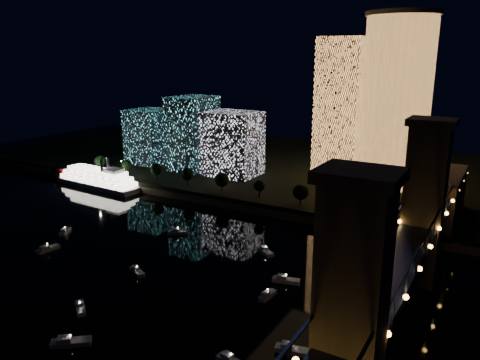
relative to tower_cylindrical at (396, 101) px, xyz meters
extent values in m
plane|color=black|center=(-34.95, -141.12, -45.88)|extent=(520.00, 520.00, 0.00)
cube|color=black|center=(-34.95, 18.88, -43.38)|extent=(420.00, 160.00, 5.00)
cube|color=#6B5E4C|center=(-34.95, -59.12, -44.38)|extent=(420.00, 6.00, 3.00)
cylinder|color=#EC974B|center=(0.00, 0.00, -1.13)|extent=(32.00, 32.00, 79.50)
cylinder|color=#6B5E4C|center=(0.00, 0.00, 39.63)|extent=(34.00, 34.00, 2.00)
cube|color=#EC974B|center=(-28.82, 6.01, -5.34)|extent=(22.34, 22.34, 71.07)
cube|color=white|center=(-77.37, -22.90, -24.12)|extent=(27.23, 23.04, 33.51)
cube|color=#52D3E1|center=(-103.65, -22.16, -20.72)|extent=(20.16, 26.21, 40.32)
cube|color=white|center=(-110.44, -13.68, -29.72)|extent=(22.31, 20.28, 22.31)
cube|color=#52D3E1|center=(-135.03, -21.63, -25.21)|extent=(22.38, 24.62, 31.34)
cube|color=#171F4B|center=(30.05, -141.12, -27.88)|extent=(10.00, 260.00, 2.00)
cube|color=#6B5E4C|center=(30.05, -91.12, -21.88)|extent=(11.00, 9.00, 48.00)
cube|color=#6B5E4C|center=(30.05, -161.12, -21.88)|extent=(11.00, 9.00, 48.00)
cube|color=#6B5E4C|center=(30.05, -91.12, 3.12)|extent=(13.00, 11.00, 2.00)
cube|color=#6B5E4C|center=(30.05, -161.12, 3.12)|extent=(13.00, 11.00, 2.00)
cube|color=#171F4B|center=(25.05, -141.12, -20.88)|extent=(0.50, 150.00, 0.50)
cube|color=#171F4B|center=(35.05, -141.12, -20.88)|extent=(0.50, 150.00, 0.50)
cube|color=#6B5E4C|center=(30.05, -41.12, -34.38)|extent=(12.00, 40.00, 23.00)
cube|color=#171F4B|center=(25.05, -153.12, -24.38)|extent=(0.50, 0.50, 7.00)
cube|color=#171F4B|center=(25.05, -129.12, -24.38)|extent=(0.50, 0.50, 7.00)
cube|color=#171F4B|center=(25.05, -105.12, -24.38)|extent=(0.50, 0.50, 7.00)
cube|color=#171F4B|center=(25.05, -81.12, -24.38)|extent=(0.50, 0.50, 7.00)
sphere|color=#FAA437|center=(24.55, -141.12, -26.08)|extent=(1.20, 1.20, 1.20)
sphere|color=#FAA437|center=(24.55, -96.12, -26.08)|extent=(1.20, 1.20, 1.20)
sphere|color=#FAA437|center=(24.55, -51.12, -26.08)|extent=(1.20, 1.20, 1.20)
cube|color=silver|center=(-134.43, -65.41, -44.57)|extent=(52.64, 14.66, 2.60)
cube|color=white|center=(-134.43, -65.41, -42.08)|extent=(48.25, 13.35, 2.39)
cube|color=white|center=(-134.43, -65.41, -39.69)|extent=(43.86, 12.04, 2.39)
cube|color=white|center=(-134.43, -65.41, -37.30)|extent=(37.30, 10.61, 2.39)
cube|color=silver|center=(-121.43, -66.09, -35.24)|extent=(9.01, 6.96, 1.95)
cylinder|color=black|center=(-128.05, -67.92, -32.86)|extent=(1.52, 1.52, 6.51)
cylinder|color=black|center=(-127.82, -63.58, -32.86)|extent=(1.52, 1.52, 6.51)
cylinder|color=maroon|center=(-160.44, -64.04, -42.62)|extent=(8.10, 10.15, 7.60)
cube|color=silver|center=(-47.11, -131.28, -45.28)|extent=(7.66, 5.08, 1.20)
cube|color=silver|center=(-48.12, -130.84, -44.18)|extent=(3.11, 2.77, 1.00)
sphere|color=white|center=(-47.11, -131.28, -43.28)|extent=(0.36, 0.36, 0.36)
cube|color=silver|center=(-19.22, -96.53, -45.28)|extent=(7.86, 6.26, 1.20)
cube|color=silver|center=(-20.20, -95.91, -44.18)|extent=(3.37, 3.16, 1.00)
sphere|color=white|center=(-19.22, -96.53, -43.28)|extent=(0.36, 0.36, 0.36)
cube|color=silver|center=(-95.52, -118.98, -45.28)|extent=(6.01, 7.80, 1.20)
cube|color=silver|center=(-94.93, -119.96, -44.18)|extent=(3.07, 3.31, 1.00)
sphere|color=white|center=(-95.52, -118.98, -43.28)|extent=(0.36, 0.36, 0.36)
cube|color=silver|center=(-45.13, -155.76, -45.28)|extent=(7.20, 6.15, 1.20)
cube|color=silver|center=(-46.00, -155.12, -44.18)|extent=(3.15, 3.01, 1.00)
sphere|color=white|center=(-45.13, -155.76, -43.28)|extent=(0.36, 0.36, 0.36)
cube|color=silver|center=(-86.95, -133.57, -45.28)|extent=(3.77, 8.49, 1.20)
cube|color=silver|center=(-87.13, -134.79, -44.18)|extent=(2.52, 3.14, 1.00)
sphere|color=white|center=(-86.95, -133.57, -43.28)|extent=(0.36, 0.36, 0.36)
cube|color=silver|center=(-34.92, -167.65, -45.28)|extent=(9.16, 8.24, 1.20)
cube|color=silver|center=(-36.01, -168.54, -44.18)|extent=(4.08, 3.96, 1.00)
sphere|color=white|center=(-34.92, -167.65, -43.28)|extent=(0.36, 0.36, 0.36)
cube|color=silver|center=(-57.08, -97.28, -45.28)|extent=(7.85, 6.35, 1.20)
cube|color=silver|center=(-58.05, -97.92, -44.18)|extent=(3.38, 3.18, 1.00)
sphere|color=white|center=(-57.08, -97.28, -43.28)|extent=(0.36, 0.36, 0.36)
cube|color=silver|center=(0.92, -154.26, -44.18)|extent=(2.76, 2.19, 1.00)
sphere|color=white|center=(2.00, -154.40, -43.28)|extent=(0.36, 0.36, 0.36)
cube|color=silver|center=(12.13, -143.54, -45.28)|extent=(8.33, 4.17, 1.20)
cube|color=silver|center=(10.96, -143.80, -44.18)|extent=(3.16, 2.61, 1.00)
sphere|color=white|center=(12.13, -143.54, -43.28)|extent=(0.36, 0.36, 0.36)
cube|color=silver|center=(-4.55, -123.59, -45.28)|extent=(2.89, 7.19, 1.20)
cube|color=silver|center=(-4.65, -124.64, -44.18)|extent=(2.05, 2.61, 1.00)
sphere|color=white|center=(-4.55, -123.59, -43.28)|extent=(0.36, 0.36, 0.36)
cube|color=silver|center=(-3.96, -112.48, -45.28)|extent=(8.67, 4.46, 1.20)
cube|color=silver|center=(-5.17, -112.76, -44.18)|extent=(3.31, 2.76, 1.00)
sphere|color=white|center=(-3.96, -112.48, -43.28)|extent=(0.36, 0.36, 0.36)
cylinder|color=black|center=(-144.95, -53.12, -38.88)|extent=(0.70, 0.70, 4.00)
sphere|color=black|center=(-144.95, -53.12, -35.38)|extent=(6.24, 6.24, 6.24)
cylinder|color=black|center=(-124.95, -53.12, -38.88)|extent=(0.70, 0.70, 4.00)
sphere|color=black|center=(-124.95, -53.12, -35.38)|extent=(5.42, 5.42, 5.42)
cylinder|color=black|center=(-104.95, -53.12, -38.88)|extent=(0.70, 0.70, 4.00)
sphere|color=black|center=(-104.95, -53.12, -35.38)|extent=(6.37, 6.37, 6.37)
cylinder|color=black|center=(-84.95, -53.12, -38.88)|extent=(0.70, 0.70, 4.00)
sphere|color=black|center=(-84.95, -53.12, -35.38)|extent=(6.16, 6.16, 6.16)
cylinder|color=black|center=(-64.95, -53.12, -38.88)|extent=(0.70, 0.70, 4.00)
sphere|color=black|center=(-64.95, -53.12, -35.38)|extent=(6.77, 6.77, 6.77)
cylinder|color=black|center=(-44.95, -53.12, -38.88)|extent=(0.70, 0.70, 4.00)
sphere|color=black|center=(-44.95, -53.12, -35.38)|extent=(5.10, 5.10, 5.10)
cylinder|color=black|center=(-24.95, -53.12, -38.88)|extent=(0.70, 0.70, 4.00)
sphere|color=black|center=(-24.95, -53.12, -35.38)|extent=(6.98, 6.98, 6.98)
cylinder|color=black|center=(-4.95, -53.12, -38.88)|extent=(0.70, 0.70, 4.00)
sphere|color=black|center=(-4.95, -53.12, -35.38)|extent=(5.18, 5.18, 5.18)
cylinder|color=black|center=(15.05, -53.12, -38.88)|extent=(0.70, 0.70, 4.00)
sphere|color=black|center=(15.05, -53.12, -35.38)|extent=(5.13, 5.13, 5.13)
cylinder|color=black|center=(-134.95, -47.12, -38.38)|extent=(0.24, 0.24, 5.00)
sphere|color=#FFCC7F|center=(-134.95, -47.12, -35.58)|extent=(0.70, 0.70, 0.70)
cylinder|color=black|center=(-112.95, -47.12, -38.38)|extent=(0.24, 0.24, 5.00)
sphere|color=#FFCC7F|center=(-112.95, -47.12, -35.58)|extent=(0.70, 0.70, 0.70)
cylinder|color=black|center=(-90.95, -47.12, -38.38)|extent=(0.24, 0.24, 5.00)
sphere|color=#FFCC7F|center=(-90.95, -47.12, -35.58)|extent=(0.70, 0.70, 0.70)
cylinder|color=black|center=(-68.95, -47.12, -38.38)|extent=(0.24, 0.24, 5.00)
sphere|color=#FFCC7F|center=(-68.95, -47.12, -35.58)|extent=(0.70, 0.70, 0.70)
cylinder|color=black|center=(-46.95, -47.12, -38.38)|extent=(0.24, 0.24, 5.00)
sphere|color=#FFCC7F|center=(-46.95, -47.12, -35.58)|extent=(0.70, 0.70, 0.70)
cylinder|color=black|center=(-24.95, -47.12, -38.38)|extent=(0.24, 0.24, 5.00)
sphere|color=#FFCC7F|center=(-24.95, -47.12, -35.58)|extent=(0.70, 0.70, 0.70)
cylinder|color=black|center=(-2.95, -47.12, -38.38)|extent=(0.24, 0.24, 5.00)
sphere|color=#FFCC7F|center=(-2.95, -47.12, -35.58)|extent=(0.70, 0.70, 0.70)
camera|label=1|loc=(49.71, -231.62, 21.35)|focal=35.00mm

